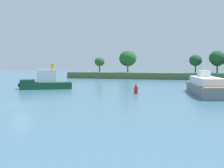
{
  "coord_description": "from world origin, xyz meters",
  "views": [
    {
      "loc": [
        26.4,
        -36.98,
        5.23
      ],
      "look_at": [
        2.33,
        27.09,
        1.2
      ],
      "focal_mm": 54.71,
      "sensor_mm": 36.0,
      "label": 1
    }
  ],
  "objects": [
    {
      "name": "channel_buoy_red",
      "position": [
        9.31,
        20.57,
        0.81
      ],
      "size": [
        0.7,
        0.7,
        1.9
      ],
      "color": "red",
      "rests_on": "ground"
    },
    {
      "name": "tugboat",
      "position": [
        -11.88,
        24.68,
        1.35
      ],
      "size": [
        11.1,
        9.67,
        5.21
      ],
      "color": "#19472D",
      "rests_on": "ground"
    },
    {
      "name": "white_riverboat",
      "position": [
        21.07,
        22.93,
        1.4
      ],
      "size": [
        9.36,
        20.81,
        5.49
      ],
      "color": "slate",
      "rests_on": "ground"
    },
    {
      "name": "ground_plane",
      "position": [
        0.0,
        0.0,
        0.0
      ],
      "size": [
        400.0,
        400.0,
        0.0
      ],
      "primitive_type": "plane",
      "color": "teal"
    },
    {
      "name": "treeline_island",
      "position": [
        11.94,
        81.91,
        2.85
      ],
      "size": [
        87.95,
        12.65,
        10.25
      ],
      "color": "#4C6038",
      "rests_on": "ground"
    }
  ]
}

